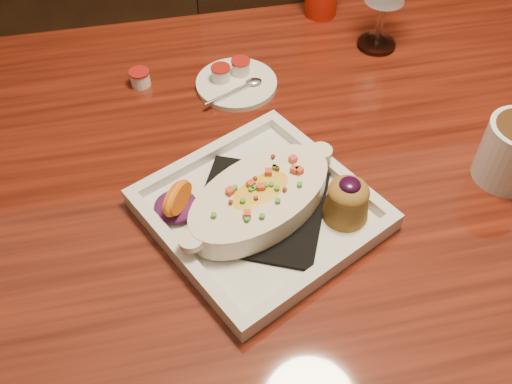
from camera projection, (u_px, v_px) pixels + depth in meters
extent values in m
plane|color=#321E10|center=(320.00, 348.00, 1.51)|extent=(7.00, 7.00, 0.00)
cube|color=maroon|center=(357.00, 153.00, 0.97)|extent=(1.50, 0.90, 0.04)
cylinder|color=black|center=(27.00, 197.00, 1.40)|extent=(0.07, 0.07, 0.71)
cube|color=black|center=(265.00, 54.00, 1.63)|extent=(0.42, 0.42, 0.04)
cylinder|color=black|center=(303.00, 74.00, 1.93)|extent=(0.04, 0.04, 0.45)
cylinder|color=black|center=(203.00, 87.00, 1.88)|extent=(0.04, 0.04, 0.45)
cylinder|color=black|center=(332.00, 142.00, 1.71)|extent=(0.04, 0.04, 0.45)
cylinder|color=black|center=(220.00, 159.00, 1.66)|extent=(0.04, 0.04, 0.45)
cube|color=black|center=(285.00, 10.00, 1.32)|extent=(0.40, 0.03, 0.46)
cube|color=silver|center=(260.00, 213.00, 0.85)|extent=(0.39, 0.39, 0.01)
cube|color=black|center=(260.00, 209.00, 0.84)|extent=(0.24, 0.24, 0.01)
ellipsoid|color=yellow|center=(260.00, 198.00, 0.82)|extent=(0.23, 0.20, 0.04)
ellipsoid|color=#521248|center=(176.00, 206.00, 0.83)|extent=(0.06, 0.07, 0.02)
cone|color=brown|center=(347.00, 203.00, 0.82)|extent=(0.07, 0.07, 0.05)
ellipsoid|color=brown|center=(349.00, 192.00, 0.80)|extent=(0.06, 0.06, 0.03)
ellipsoid|color=black|center=(350.00, 185.00, 0.79)|extent=(0.03, 0.03, 0.01)
cylinder|color=silver|center=(376.00, 44.00, 1.13)|extent=(0.08, 0.08, 0.01)
cylinder|color=silver|center=(380.00, 24.00, 1.10)|extent=(0.01, 0.01, 0.09)
cylinder|color=silver|center=(236.00, 84.00, 1.05)|extent=(0.15, 0.15, 0.01)
cylinder|color=white|center=(221.00, 74.00, 1.04)|extent=(0.03, 0.03, 0.03)
cylinder|color=#AF1A15|center=(220.00, 68.00, 1.03)|extent=(0.04, 0.04, 0.00)
cylinder|color=white|center=(241.00, 67.00, 1.05)|extent=(0.03, 0.03, 0.03)
cylinder|color=#AF1A15|center=(241.00, 61.00, 1.04)|extent=(0.04, 0.04, 0.00)
cylinder|color=white|center=(140.00, 79.00, 1.05)|extent=(0.04, 0.04, 0.03)
cylinder|color=#AF1A15|center=(139.00, 72.00, 1.04)|extent=(0.04, 0.04, 0.00)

